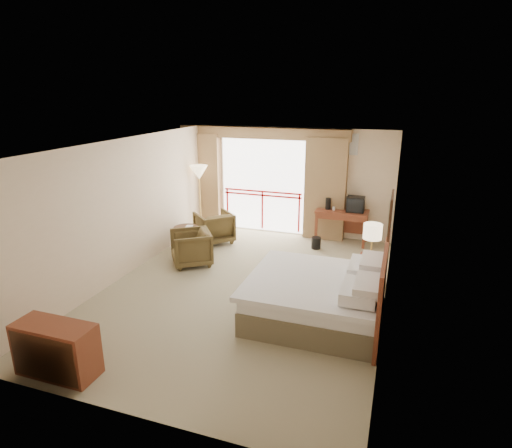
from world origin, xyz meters
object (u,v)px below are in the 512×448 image
at_px(tv, 356,204).
at_px(armchair_near, 192,264).
at_px(floor_lamp, 199,175).
at_px(bed, 319,296).
at_px(armchair_far, 215,242).
at_px(side_table, 186,235).
at_px(nightstand, 369,271).
at_px(wastebasket, 316,243).
at_px(desk, 342,217).
at_px(dresser, 56,349).
at_px(table_lamp, 373,232).

relative_size(tv, armchair_near, 0.50).
xyz_separation_m(armchair_near, floor_lamp, (-0.77, 2.05, 1.51)).
distance_m(bed, armchair_far, 4.19).
bearing_deg(side_table, tv, 26.90).
bearing_deg(nightstand, tv, 103.49).
relative_size(armchair_far, floor_lamp, 0.47).
height_order(wastebasket, floor_lamp, floor_lamp).
distance_m(nightstand, desk, 2.45).
relative_size(desk, dresser, 1.15).
height_order(nightstand, side_table, side_table).
distance_m(tv, wastebasket, 1.31).
distance_m(nightstand, armchair_near, 3.69).
bearing_deg(bed, table_lamp, 67.33).
relative_size(armchair_far, armchair_near, 1.02).
bearing_deg(tv, dresser, -108.22).
bearing_deg(bed, floor_lamp, 137.96).
bearing_deg(armchair_far, wastebasket, 141.86).
bearing_deg(table_lamp, bed, -112.67).
relative_size(table_lamp, desk, 0.50).
distance_m(armchair_near, side_table, 0.85).
height_order(tv, floor_lamp, floor_lamp).
height_order(armchair_far, dresser, dresser).
bearing_deg(armchair_near, tv, 91.99).
bearing_deg(armchair_near, armchair_far, 148.78).
bearing_deg(wastebasket, armchair_near, -142.51).
bearing_deg(desk, armchair_far, -162.55).
bearing_deg(bed, wastebasket, 101.95).
height_order(table_lamp, desk, table_lamp).
bearing_deg(bed, tv, 88.18).
relative_size(wastebasket, armchair_far, 0.33).
bearing_deg(nightstand, floor_lamp, 156.91).
relative_size(side_table, floor_lamp, 0.34).
height_order(tv, side_table, tv).
height_order(bed, wastebasket, bed).
bearing_deg(desk, side_table, -152.16).
bearing_deg(floor_lamp, wastebasket, -4.69).
xyz_separation_m(desk, armchair_far, (-2.93, -1.03, -0.63)).
relative_size(bed, floor_lamp, 1.21).
relative_size(bed, wastebasket, 7.72).
xyz_separation_m(wastebasket, side_table, (-2.77, -1.19, 0.27)).
bearing_deg(wastebasket, armchair_far, -171.61).
height_order(armchair_far, floor_lamp, floor_lamp).
relative_size(desk, tv, 3.06).
height_order(wastebasket, dresser, dresser).
xyz_separation_m(bed, nightstand, (0.67, 1.55, -0.09)).
xyz_separation_m(side_table, dresser, (0.49, -4.50, -0.05)).
bearing_deg(side_table, desk, 29.80).
height_order(armchair_far, armchair_near, armchair_far).
relative_size(desk, side_table, 2.06).
bearing_deg(floor_lamp, table_lamp, -22.06).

